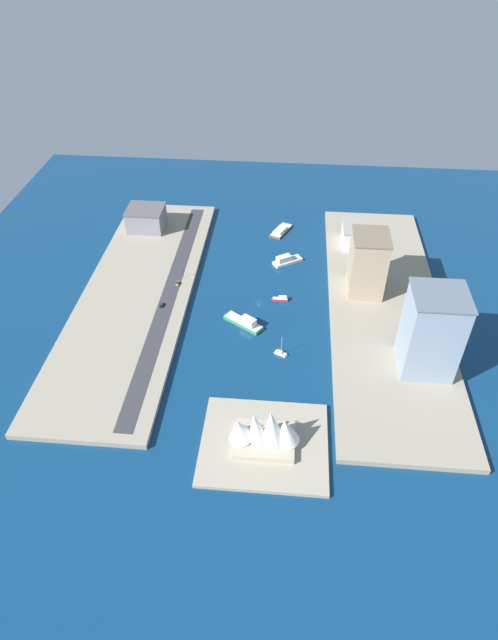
{
  "coord_description": "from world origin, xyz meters",
  "views": [
    {
      "loc": [
        -17.4,
        271.88,
        212.65
      ],
      "look_at": [
        4.5,
        22.25,
        3.28
      ],
      "focal_mm": 29.94,
      "sensor_mm": 36.0,
      "label": 1
    }
  ],
  "objects_px": {
    "sailboat_small_white": "(281,353)",
    "suv_black": "(162,305)",
    "taxi_yellow_cab": "(178,283)",
    "opera_landmark": "(265,431)",
    "ferry_green_doubledeck": "(245,322)",
    "barge_flat_brown": "(281,230)",
    "tugboat_red": "(280,299)",
    "hotel_broad_white": "(354,235)",
    "ferry_white_commuter": "(286,260)",
    "traffic_light_waterfront": "(183,272)",
    "apartment_midrise_tan": "(367,264)",
    "tower_tall_glass": "(431,332)",
    "warehouse_low_gray": "(146,218)"
  },
  "relations": [
    {
      "from": "sailboat_small_white",
      "to": "suv_black",
      "type": "height_order",
      "value": "sailboat_small_white"
    },
    {
      "from": "barge_flat_brown",
      "to": "hotel_broad_white",
      "type": "bearing_deg",
      "value": 161.56
    },
    {
      "from": "warehouse_low_gray",
      "to": "tower_tall_glass",
      "type": "height_order",
      "value": "tower_tall_glass"
    },
    {
      "from": "ferry_white_commuter",
      "to": "traffic_light_waterfront",
      "type": "relative_size",
      "value": 3.37
    },
    {
      "from": "traffic_light_waterfront",
      "to": "opera_landmark",
      "type": "relative_size",
      "value": 0.18
    },
    {
      "from": "ferry_green_doubledeck",
      "to": "barge_flat_brown",
      "type": "height_order",
      "value": "ferry_green_doubledeck"
    },
    {
      "from": "sailboat_small_white",
      "to": "tugboat_red",
      "type": "relative_size",
      "value": 1.16
    },
    {
      "from": "hotel_broad_white",
      "to": "opera_landmark",
      "type": "height_order",
      "value": "opera_landmark"
    },
    {
      "from": "tugboat_red",
      "to": "opera_landmark",
      "type": "bearing_deg",
      "value": 88.6
    },
    {
      "from": "ferry_white_commuter",
      "to": "warehouse_low_gray",
      "type": "xyz_separation_m",
      "value": [
        108.57,
        -34.61,
        9.21
      ]
    },
    {
      "from": "sailboat_small_white",
      "to": "hotel_broad_white",
      "type": "distance_m",
      "value": 129.42
    },
    {
      "from": "tower_tall_glass",
      "to": "barge_flat_brown",
      "type": "bearing_deg",
      "value": -59.45
    },
    {
      "from": "taxi_yellow_cab",
      "to": "opera_landmark",
      "type": "height_order",
      "value": "opera_landmark"
    },
    {
      "from": "ferry_white_commuter",
      "to": "suv_black",
      "type": "distance_m",
      "value": 97.7
    },
    {
      "from": "taxi_yellow_cab",
      "to": "opera_landmark",
      "type": "relative_size",
      "value": 0.13
    },
    {
      "from": "suv_black",
      "to": "taxi_yellow_cab",
      "type": "xyz_separation_m",
      "value": [
        -5.54,
        -23.76,
        -0.0
      ]
    },
    {
      "from": "suv_black",
      "to": "sailboat_small_white",
      "type": "bearing_deg",
      "value": 155.81
    },
    {
      "from": "barge_flat_brown",
      "to": "traffic_light_waterfront",
      "type": "distance_m",
      "value": 95.39
    },
    {
      "from": "ferry_green_doubledeck",
      "to": "barge_flat_brown",
      "type": "distance_m",
      "value": 114.67
    },
    {
      "from": "suv_black",
      "to": "opera_landmark",
      "type": "xyz_separation_m",
      "value": [
        -71.59,
        98.99,
        6.83
      ]
    },
    {
      "from": "sailboat_small_white",
      "to": "suv_black",
      "type": "relative_size",
      "value": 3.02
    },
    {
      "from": "sailboat_small_white",
      "to": "barge_flat_brown",
      "type": "distance_m",
      "value": 137.75
    },
    {
      "from": "ferry_green_doubledeck",
      "to": "sailboat_small_white",
      "type": "xyz_separation_m",
      "value": [
        -23.23,
        24.33,
        -1.23
      ]
    },
    {
      "from": "ferry_green_doubledeck",
      "to": "opera_landmark",
      "type": "bearing_deg",
      "value": 101.47
    },
    {
      "from": "hotel_broad_white",
      "to": "sailboat_small_white",
      "type": "bearing_deg",
      "value": 67.91
    },
    {
      "from": "ferry_green_doubledeck",
      "to": "barge_flat_brown",
      "type": "relative_size",
      "value": 1.05
    },
    {
      "from": "tugboat_red",
      "to": "hotel_broad_white",
      "type": "xyz_separation_m",
      "value": [
        -50.92,
        -68.72,
        9.44
      ]
    },
    {
      "from": "ferry_green_doubledeck",
      "to": "tower_tall_glass",
      "type": "xyz_separation_m",
      "value": [
        -101.96,
        29.6,
        25.63
      ]
    },
    {
      "from": "hotel_broad_white",
      "to": "taxi_yellow_cab",
      "type": "distance_m",
      "value": 134.74
    },
    {
      "from": "ferry_green_doubledeck",
      "to": "barge_flat_brown",
      "type": "bearing_deg",
      "value": -98.83
    },
    {
      "from": "ferry_white_commuter",
      "to": "suv_black",
      "type": "xyz_separation_m",
      "value": [
        76.71,
        60.47,
        1.85
      ]
    },
    {
      "from": "tower_tall_glass",
      "to": "ferry_white_commuter",
      "type": "bearing_deg",
      "value": -51.82
    },
    {
      "from": "warehouse_low_gray",
      "to": "suv_black",
      "type": "xyz_separation_m",
      "value": [
        -31.86,
        95.09,
        -7.36
      ]
    },
    {
      "from": "sailboat_small_white",
      "to": "opera_landmark",
      "type": "distance_m",
      "value": 65.47
    },
    {
      "from": "ferry_white_commuter",
      "to": "traffic_light_waterfront",
      "type": "height_order",
      "value": "traffic_light_waterfront"
    },
    {
      "from": "barge_flat_brown",
      "to": "apartment_midrise_tan",
      "type": "xyz_separation_m",
      "value": [
        -57.19,
        74.33,
        22.22
      ]
    },
    {
      "from": "ferry_white_commuter",
      "to": "taxi_yellow_cab",
      "type": "xyz_separation_m",
      "value": [
        71.17,
        36.71,
        1.84
      ]
    },
    {
      "from": "ferry_green_doubledeck",
      "to": "suv_black",
      "type": "distance_m",
      "value": 54.55
    },
    {
      "from": "tower_tall_glass",
      "to": "traffic_light_waterfront",
      "type": "relative_size",
      "value": 7.56
    },
    {
      "from": "apartment_midrise_tan",
      "to": "tugboat_red",
      "type": "bearing_deg",
      "value": 13.0
    },
    {
      "from": "barge_flat_brown",
      "to": "suv_black",
      "type": "distance_m",
      "value": 125.34
    },
    {
      "from": "sailboat_small_white",
      "to": "tower_tall_glass",
      "type": "bearing_deg",
      "value": 176.17
    },
    {
      "from": "barge_flat_brown",
      "to": "warehouse_low_gray",
      "type": "relative_size",
      "value": 0.89
    },
    {
      "from": "taxi_yellow_cab",
      "to": "opera_landmark",
      "type": "xyz_separation_m",
      "value": [
        -66.05,
        122.75,
        6.83
      ]
    },
    {
      "from": "ferry_white_commuter",
      "to": "warehouse_low_gray",
      "type": "bearing_deg",
      "value": -17.68
    },
    {
      "from": "traffic_light_waterfront",
      "to": "tower_tall_glass",
      "type": "bearing_deg",
      "value": 154.1
    },
    {
      "from": "apartment_midrise_tan",
      "to": "taxi_yellow_cab",
      "type": "distance_m",
      "value": 124.45
    },
    {
      "from": "suv_black",
      "to": "opera_landmark",
      "type": "distance_m",
      "value": 122.35
    },
    {
      "from": "tugboat_red",
      "to": "hotel_broad_white",
      "type": "relative_size",
      "value": 0.45
    },
    {
      "from": "hotel_broad_white",
      "to": "taxi_yellow_cab",
      "type": "bearing_deg",
      "value": 27.11
    }
  ]
}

